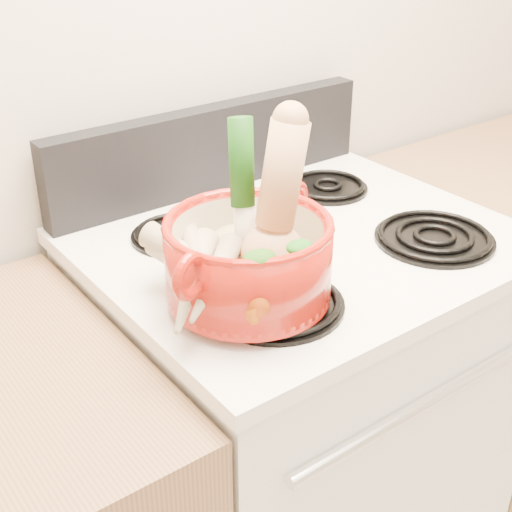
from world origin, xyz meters
TOP-DOWN VIEW (x-y plane):
  - wall_back at (0.00, 1.75)m, footprint 3.50×0.02m
  - stove_body at (0.00, 1.40)m, footprint 0.76×0.65m
  - cooktop at (0.00, 1.40)m, footprint 0.78×0.67m
  - control_backsplash at (0.00, 1.70)m, footprint 0.76×0.05m
  - oven_handle at (0.00, 1.06)m, footprint 0.60×0.02m
  - burner_front_left at (-0.19, 1.24)m, footprint 0.22×0.22m
  - burner_front_right at (0.19, 1.24)m, footprint 0.22×0.22m
  - burner_back_left at (-0.19, 1.54)m, footprint 0.17×0.17m
  - burner_back_right at (0.19, 1.54)m, footprint 0.17×0.17m
  - dutch_oven at (-0.22, 1.27)m, footprint 0.34×0.34m
  - pot_handle_left at (-0.36, 1.22)m, footprint 0.07×0.04m
  - pot_handle_right at (-0.08, 1.32)m, footprint 0.07×0.04m
  - squash at (-0.18, 1.26)m, footprint 0.16×0.12m
  - leek at (-0.19, 1.32)m, footprint 0.07×0.08m
  - ginger at (-0.18, 1.36)m, footprint 0.09×0.07m
  - parsnip_0 at (-0.29, 1.30)m, footprint 0.07×0.22m
  - parsnip_1 at (-0.32, 1.28)m, footprint 0.19×0.19m
  - parsnip_2 at (-0.28, 1.32)m, footprint 0.10×0.21m
  - parsnip_3 at (-0.30, 1.25)m, footprint 0.18×0.15m
  - parsnip_4 at (-0.27, 1.34)m, footprint 0.11×0.21m
  - carrot_0 at (-0.25, 1.25)m, footprint 0.09×0.18m
  - carrot_1 at (-0.29, 1.22)m, footprint 0.03×0.14m
  - carrot_2 at (-0.21, 1.25)m, footprint 0.04×0.17m
  - carrot_3 at (-0.24, 1.20)m, footprint 0.12×0.12m

SIDE VIEW (x-z plane):
  - stove_body at x=0.00m, z-range 0.00..0.92m
  - oven_handle at x=0.00m, z-range 0.77..0.79m
  - cooktop at x=0.00m, z-range 0.92..0.95m
  - burner_front_left at x=-0.19m, z-range 0.95..0.97m
  - burner_front_right at x=0.19m, z-range 0.95..0.97m
  - burner_back_left at x=-0.19m, z-range 0.95..0.97m
  - burner_back_right at x=0.19m, z-range 0.95..0.97m
  - carrot_1 at x=-0.29m, z-range 1.00..1.04m
  - parsnip_0 at x=-0.29m, z-range 0.99..1.05m
  - carrot_0 at x=-0.25m, z-range 0.99..1.04m
  - ginger at x=-0.18m, z-range 0.99..1.04m
  - parsnip_1 at x=-0.32m, z-range 0.99..1.06m
  - carrot_2 at x=-0.21m, z-range 1.00..1.05m
  - carrot_3 at x=-0.24m, z-range 1.01..1.05m
  - dutch_oven at x=-0.22m, z-range 0.97..1.10m
  - parsnip_2 at x=-0.28m, z-range 1.00..1.07m
  - parsnip_3 at x=-0.30m, z-range 1.00..1.06m
  - control_backsplash at x=0.00m, z-range 0.95..1.13m
  - parsnip_4 at x=-0.27m, z-range 1.01..1.07m
  - pot_handle_left at x=-0.36m, z-range 1.04..1.11m
  - pot_handle_right at x=-0.08m, z-range 1.04..1.11m
  - squash at x=-0.18m, z-range 0.99..1.25m
  - leek at x=-0.19m, z-range 0.99..1.25m
  - wall_back at x=0.00m, z-range 0.00..2.60m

